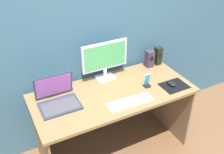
# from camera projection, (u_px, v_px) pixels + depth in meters

# --- Properties ---
(ground_plane) EXTENTS (8.00, 8.00, 0.00)m
(ground_plane) POSITION_uv_depth(u_px,v_px,m) (113.00, 148.00, 2.80)
(ground_plane) COLOR brown
(wall_back) EXTENTS (6.00, 0.04, 2.50)m
(wall_back) POSITION_uv_depth(u_px,v_px,m) (93.00, 24.00, 2.43)
(wall_back) COLOR #3A647C
(wall_back) RESTS_ON ground_plane
(desk) EXTENTS (1.49, 0.68, 0.73)m
(desk) POSITION_uv_depth(u_px,v_px,m) (113.00, 105.00, 2.49)
(desk) COLOR olive
(desk) RESTS_ON ground_plane
(monitor) EXTENTS (0.47, 0.14, 0.39)m
(monitor) POSITION_uv_depth(u_px,v_px,m) (105.00, 59.00, 2.50)
(monitor) COLOR silver
(monitor) RESTS_ON desk
(speaker_right) EXTENTS (0.07, 0.07, 0.20)m
(speaker_right) POSITION_uv_depth(u_px,v_px,m) (158.00, 56.00, 2.81)
(speaker_right) COLOR black
(speaker_right) RESTS_ON desk
(speaker_near_monitor) EXTENTS (0.08, 0.08, 0.18)m
(speaker_near_monitor) POSITION_uv_depth(u_px,v_px,m) (149.00, 59.00, 2.77)
(speaker_near_monitor) COLOR #3F2F40
(speaker_near_monitor) RESTS_ON desk
(laptop) EXTENTS (0.34, 0.29, 0.25)m
(laptop) POSITION_uv_depth(u_px,v_px,m) (58.00, 99.00, 2.24)
(laptop) COLOR #2F3749
(laptop) RESTS_ON desk
(fishbowl) EXTENTS (0.15, 0.15, 0.15)m
(fishbowl) POSITION_uv_depth(u_px,v_px,m) (50.00, 86.00, 2.36)
(fishbowl) COLOR silver
(fishbowl) RESTS_ON desk
(keyboard_external) EXTENTS (0.42, 0.14, 0.01)m
(keyboard_external) POSITION_uv_depth(u_px,v_px,m) (130.00, 102.00, 2.28)
(keyboard_external) COLOR white
(keyboard_external) RESTS_ON desk
(mousepad) EXTENTS (0.25, 0.20, 0.00)m
(mousepad) POSITION_uv_depth(u_px,v_px,m) (174.00, 86.00, 2.50)
(mousepad) COLOR black
(mousepad) RESTS_ON desk
(mouse) EXTENTS (0.06, 0.10, 0.04)m
(mouse) POSITION_uv_depth(u_px,v_px,m) (172.00, 84.00, 2.49)
(mouse) COLOR black
(mouse) RESTS_ON mousepad
(phone_in_dock) EXTENTS (0.06, 0.05, 0.14)m
(phone_in_dock) POSITION_uv_depth(u_px,v_px,m) (147.00, 82.00, 2.47)
(phone_in_dock) COLOR black
(phone_in_dock) RESTS_ON desk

